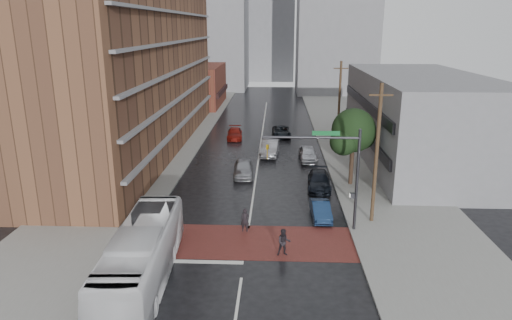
# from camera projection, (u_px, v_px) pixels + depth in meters

# --- Properties ---
(ground) EXTENTS (160.00, 160.00, 0.00)m
(ground) POSITION_uv_depth(u_px,v_px,m) (246.00, 245.00, 29.45)
(ground) COLOR black
(ground) RESTS_ON ground
(crosswalk) EXTENTS (14.00, 5.00, 0.02)m
(crosswalk) POSITION_uv_depth(u_px,v_px,m) (247.00, 242.00, 29.93)
(crosswalk) COLOR maroon
(crosswalk) RESTS_ON ground
(sidewalk_west) EXTENTS (9.00, 90.00, 0.15)m
(sidewalk_west) POSITION_uv_depth(u_px,v_px,m) (163.00, 145.00, 53.89)
(sidewalk_west) COLOR gray
(sidewalk_west) RESTS_ON ground
(sidewalk_east) EXTENTS (9.00, 90.00, 0.15)m
(sidewalk_east) POSITION_uv_depth(u_px,v_px,m) (359.00, 147.00, 52.89)
(sidewalk_east) COLOR gray
(sidewalk_east) RESTS_ON ground
(apartment_block) EXTENTS (10.00, 44.00, 28.00)m
(apartment_block) POSITION_uv_depth(u_px,v_px,m) (131.00, 22.00, 49.12)
(apartment_block) COLOR brown
(apartment_block) RESTS_ON ground
(storefront_west) EXTENTS (8.00, 16.00, 7.00)m
(storefront_west) POSITION_uv_depth(u_px,v_px,m) (199.00, 86.00, 80.74)
(storefront_west) COLOR maroon
(storefront_west) RESTS_ON ground
(building_east) EXTENTS (11.00, 26.00, 9.00)m
(building_east) POSITION_uv_depth(u_px,v_px,m) (419.00, 119.00, 46.63)
(building_east) COLOR gray
(building_east) RESTS_ON ground
(distant_tower_west) EXTENTS (18.00, 16.00, 32.00)m
(distant_tower_west) POSITION_uv_depth(u_px,v_px,m) (206.00, 15.00, 100.31)
(distant_tower_west) COLOR gray
(distant_tower_west) RESTS_ON ground
(distant_tower_east) EXTENTS (16.00, 14.00, 36.00)m
(distant_tower_east) POSITION_uv_depth(u_px,v_px,m) (338.00, 4.00, 92.77)
(distant_tower_east) COLOR gray
(distant_tower_east) RESTS_ON ground
(distant_tower_center) EXTENTS (12.00, 10.00, 24.00)m
(distant_tower_center) POSITION_uv_depth(u_px,v_px,m) (270.00, 33.00, 117.12)
(distant_tower_center) COLOR gray
(distant_tower_center) RESTS_ON ground
(street_tree) EXTENTS (4.20, 4.10, 6.90)m
(street_tree) POSITION_uv_depth(u_px,v_px,m) (354.00, 133.00, 39.28)
(street_tree) COLOR #332319
(street_tree) RESTS_ON ground
(signal_mast) EXTENTS (6.50, 0.30, 7.20)m
(signal_mast) POSITION_uv_depth(u_px,v_px,m) (336.00, 165.00, 30.26)
(signal_mast) COLOR #2D2D33
(signal_mast) RESTS_ON ground
(utility_pole_near) EXTENTS (1.60, 0.26, 10.00)m
(utility_pole_near) POSITION_uv_depth(u_px,v_px,m) (377.00, 154.00, 31.45)
(utility_pole_near) COLOR #473321
(utility_pole_near) RESTS_ON ground
(utility_pole_far) EXTENTS (1.60, 0.26, 10.00)m
(utility_pole_far) POSITION_uv_depth(u_px,v_px,m) (339.00, 105.00, 50.62)
(utility_pole_far) COLOR #473321
(utility_pole_far) RESTS_ON ground
(transit_bus) EXTENTS (3.34, 11.80, 3.25)m
(transit_bus) POSITION_uv_depth(u_px,v_px,m) (142.00, 255.00, 24.77)
(transit_bus) COLOR white
(transit_bus) RESTS_ON ground
(pedestrian_a) EXTENTS (0.63, 0.43, 1.66)m
(pedestrian_a) POSITION_uv_depth(u_px,v_px,m) (245.00, 220.00, 31.23)
(pedestrian_a) COLOR black
(pedestrian_a) RESTS_ON ground
(pedestrian_b) EXTENTS (0.93, 0.77, 1.74)m
(pedestrian_b) POSITION_uv_depth(u_px,v_px,m) (284.00, 242.00, 27.93)
(pedestrian_b) COLOR black
(pedestrian_b) RESTS_ON ground
(car_travel_a) EXTENTS (2.08, 4.62, 1.54)m
(car_travel_a) POSITION_uv_depth(u_px,v_px,m) (243.00, 168.00, 42.81)
(car_travel_a) COLOR #94959B
(car_travel_a) RESTS_ON ground
(car_travel_b) EXTENTS (2.17, 5.18, 1.66)m
(car_travel_b) POSITION_uv_depth(u_px,v_px,m) (270.00, 148.00, 49.73)
(car_travel_b) COLOR #929399
(car_travel_b) RESTS_ON ground
(car_travel_c) EXTENTS (2.13, 4.66, 1.32)m
(car_travel_c) POSITION_uv_depth(u_px,v_px,m) (235.00, 133.00, 57.21)
(car_travel_c) COLOR maroon
(car_travel_c) RESTS_ON ground
(suv_travel) EXTENTS (2.48, 4.90, 1.33)m
(suv_travel) POSITION_uv_depth(u_px,v_px,m) (281.00, 132.00, 58.24)
(suv_travel) COLOR black
(suv_travel) RESTS_ON ground
(car_parked_near) EXTENTS (1.44, 3.79, 1.23)m
(car_parked_near) POSITION_uv_depth(u_px,v_px,m) (321.00, 210.00, 33.45)
(car_parked_near) COLOR #15294A
(car_parked_near) RESTS_ON ground
(car_parked_mid) EXTENTS (2.19, 4.89, 1.39)m
(car_parked_mid) POSITION_uv_depth(u_px,v_px,m) (319.00, 181.00, 39.62)
(car_parked_mid) COLOR black
(car_parked_mid) RESTS_ON ground
(car_parked_far) EXTENTS (1.90, 4.48, 1.51)m
(car_parked_far) POSITION_uv_depth(u_px,v_px,m) (308.00, 154.00, 47.82)
(car_parked_far) COLOR #B6B8BE
(car_parked_far) RESTS_ON ground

